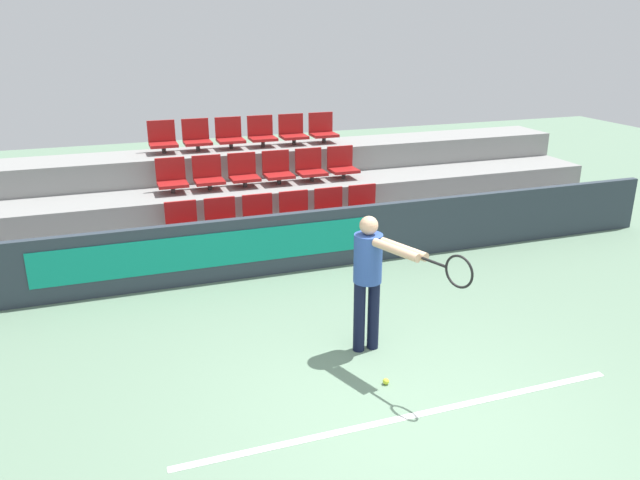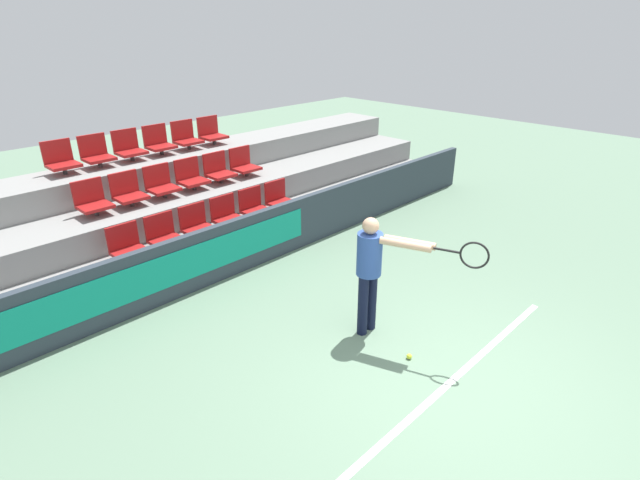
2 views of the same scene
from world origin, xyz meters
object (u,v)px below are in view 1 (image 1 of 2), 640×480
(stadium_chair_15, at_px, (262,134))
(stadium_chair_4, at_px, (331,208))
(tennis_ball, at_px, (386,381))
(stadium_chair_16, at_px, (293,132))
(stadium_chair_17, at_px, (323,130))
(stadium_chair_11, at_px, (342,165))
(stadium_chair_7, at_px, (208,175))
(stadium_chair_13, at_px, (197,137))
(stadium_chair_10, at_px, (310,167))
(stadium_chair_12, at_px, (163,139))
(stadium_chair_0, at_px, (182,223))
(stadium_chair_1, at_px, (222,219))
(stadium_chair_2, at_px, (259,216))
(stadium_chair_6, at_px, (172,178))
(stadium_chair_14, at_px, (230,135))
(tennis_player, at_px, (373,272))
(stadium_chair_3, at_px, (296,212))
(stadium_chair_9, at_px, (278,170))
(stadium_chair_5, at_px, (365,205))

(stadium_chair_15, bearing_deg, stadium_chair_4, -73.97)
(tennis_ball, bearing_deg, stadium_chair_16, 81.81)
(stadium_chair_17, bearing_deg, stadium_chair_11, -90.00)
(stadium_chair_7, distance_m, stadium_chair_16, 2.07)
(stadium_chair_4, xyz_separation_m, stadium_chair_13, (-1.75, 2.03, 0.89))
(stadium_chair_10, bearing_deg, stadium_chair_12, 156.48)
(stadium_chair_0, relative_size, stadium_chair_1, 1.00)
(stadium_chair_16, bearing_deg, stadium_chair_2, -119.88)
(stadium_chair_11, bearing_deg, stadium_chair_2, -149.88)
(stadium_chair_6, bearing_deg, stadium_chair_4, -23.52)
(stadium_chair_14, height_order, tennis_player, stadium_chair_14)
(stadium_chair_17, bearing_deg, stadium_chair_1, -138.97)
(stadium_chair_12, bearing_deg, stadium_chair_3, -49.25)
(stadium_chair_1, bearing_deg, stadium_chair_12, 106.03)
(stadium_chair_9, xyz_separation_m, stadium_chair_12, (-1.75, 1.01, 0.45))
(stadium_chair_17, bearing_deg, stadium_chair_10, -119.88)
(stadium_chair_13, xyz_separation_m, stadium_chair_16, (1.75, 0.00, 0.00))
(stadium_chair_9, height_order, stadium_chair_14, stadium_chair_14)
(stadium_chair_7, distance_m, stadium_chair_9, 1.17)
(stadium_chair_11, xyz_separation_m, stadium_chair_13, (-2.33, 1.01, 0.45))
(stadium_chair_1, bearing_deg, stadium_chair_5, 0.00)
(stadium_chair_2, distance_m, stadium_chair_14, 2.22)
(stadium_chair_9, relative_size, stadium_chair_11, 1.00)
(stadium_chair_5, bearing_deg, stadium_chair_9, 138.97)
(tennis_ball, bearing_deg, tennis_player, 79.80)
(stadium_chair_16, bearing_deg, stadium_chair_6, -156.48)
(stadium_chair_15, bearing_deg, stadium_chair_5, -60.12)
(stadium_chair_0, relative_size, stadium_chair_12, 1.00)
(stadium_chair_17, bearing_deg, tennis_ball, -103.57)
(stadium_chair_14, bearing_deg, stadium_chair_16, 0.00)
(stadium_chair_10, distance_m, stadium_chair_12, 2.58)
(stadium_chair_1, height_order, stadium_chair_5, same)
(stadium_chair_3, relative_size, stadium_chair_12, 1.00)
(stadium_chair_2, xyz_separation_m, stadium_chair_11, (1.75, 1.01, 0.45))
(stadium_chair_0, distance_m, stadium_chair_13, 2.29)
(stadium_chair_7, bearing_deg, stadium_chair_12, 119.88)
(stadium_chair_7, height_order, stadium_chair_14, stadium_chair_14)
(stadium_chair_6, height_order, stadium_chair_13, stadium_chair_13)
(stadium_chair_1, bearing_deg, stadium_chair_9, 41.03)
(stadium_chair_0, height_order, stadium_chair_4, same)
(stadium_chair_5, relative_size, stadium_chair_14, 1.00)
(stadium_chair_9, bearing_deg, stadium_chair_17, 41.03)
(stadium_chair_9, distance_m, tennis_ball, 5.09)
(stadium_chair_3, xyz_separation_m, stadium_chair_10, (0.58, 1.01, 0.45))
(stadium_chair_12, height_order, stadium_chair_15, same)
(stadium_chair_5, xyz_separation_m, stadium_chair_10, (-0.58, 1.01, 0.45))
(stadium_chair_10, bearing_deg, stadium_chair_2, -138.97)
(stadium_chair_7, bearing_deg, stadium_chair_4, -30.12)
(stadium_chair_2, height_order, stadium_chair_5, same)
(stadium_chair_5, relative_size, stadium_chair_6, 1.00)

